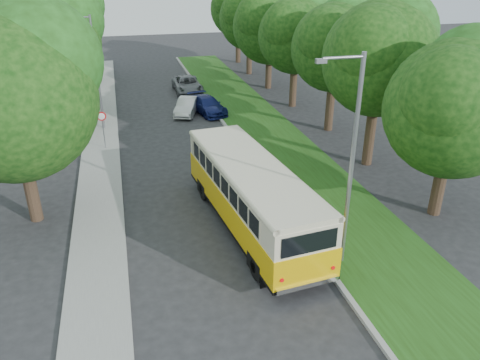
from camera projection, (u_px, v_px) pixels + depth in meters
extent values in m
plane|color=#262628|center=(219.00, 244.00, 19.28)|extent=(120.00, 120.00, 0.00)
cube|color=gray|center=(266.00, 182.00, 24.44)|extent=(0.20, 70.00, 0.15)
cube|color=#224512|center=(308.00, 177.00, 24.98)|extent=(4.50, 70.00, 0.13)
cube|color=gray|center=(99.00, 201.00, 22.54)|extent=(2.20, 70.00, 0.12)
cylinder|color=#332319|center=(440.00, 180.00, 20.87)|extent=(0.56, 0.56, 3.35)
sphere|color=#0B330B|center=(454.00, 109.00, 19.47)|extent=(5.85, 5.85, 5.85)
sphere|color=#0B330B|center=(472.00, 77.00, 19.71)|extent=(4.38, 4.38, 4.38)
sphere|color=#0B330B|center=(451.00, 98.00, 18.31)|extent=(4.09, 4.09, 4.09)
cylinder|color=#332319|center=(371.00, 128.00, 25.88)|extent=(0.56, 0.56, 4.26)
sphere|color=#0B330B|center=(379.00, 59.00, 24.26)|extent=(5.98, 5.98, 5.98)
sphere|color=#0B330B|center=(394.00, 33.00, 24.51)|extent=(4.49, 4.49, 4.49)
sphere|color=#0B330B|center=(373.00, 48.00, 23.08)|extent=(4.19, 4.19, 4.19)
cylinder|color=#332319|center=(330.00, 102.00, 31.27)|extent=(0.56, 0.56, 3.95)
sphere|color=#0B330B|center=(335.00, 48.00, 29.76)|extent=(5.61, 5.61, 5.61)
sphere|color=#0B330B|center=(347.00, 28.00, 29.99)|extent=(4.21, 4.21, 4.21)
sphere|color=#0B330B|center=(328.00, 39.00, 28.65)|extent=(3.92, 3.92, 3.92)
cylinder|color=#332319|center=(293.00, 82.00, 36.44)|extent=(0.56, 0.56, 3.86)
sphere|color=#0B330B|center=(296.00, 36.00, 34.95)|extent=(5.64, 5.64, 5.64)
sphere|color=#0B330B|center=(306.00, 19.00, 35.19)|extent=(4.23, 4.23, 4.23)
sphere|color=#0B330B|center=(289.00, 28.00, 33.84)|extent=(3.95, 3.95, 3.95)
cylinder|color=#332319|center=(269.00, 68.00, 41.73)|extent=(0.56, 0.56, 3.58)
sphere|color=#0B330B|center=(270.00, 27.00, 40.21)|extent=(6.36, 6.36, 6.36)
sphere|color=#0B330B|center=(280.00, 10.00, 40.48)|extent=(4.77, 4.77, 4.77)
sphere|color=#0B330B|center=(262.00, 18.00, 38.96)|extent=(4.45, 4.45, 4.45)
cylinder|color=#332319|center=(249.00, 55.00, 46.92)|extent=(0.56, 0.56, 3.68)
sphere|color=#0B330B|center=(249.00, 19.00, 45.44)|extent=(5.91, 5.91, 5.91)
sphere|color=#0B330B|center=(258.00, 5.00, 45.68)|extent=(4.43, 4.43, 4.43)
sphere|color=#0B330B|center=(243.00, 12.00, 44.27)|extent=(4.14, 4.14, 4.14)
cylinder|color=#332319|center=(238.00, 44.00, 52.18)|extent=(0.56, 0.56, 4.05)
sphere|color=#0B330B|center=(238.00, 9.00, 50.61)|extent=(5.97, 5.97, 5.97)
sphere|color=#0B330B|center=(232.00, 3.00, 49.43)|extent=(4.18, 4.18, 4.18)
cylinder|color=#332319|center=(30.00, 183.00, 20.29)|extent=(0.56, 0.56, 3.68)
sphere|color=#0B330B|center=(12.00, 99.00, 18.70)|extent=(6.80, 6.80, 6.80)
sphere|color=#0B330B|center=(39.00, 60.00, 18.98)|extent=(5.10, 5.10, 5.10)
cylinder|color=#332319|center=(58.00, 98.00, 32.53)|extent=(0.56, 0.56, 3.68)
sphere|color=#0B330B|center=(49.00, 44.00, 30.94)|extent=(6.80, 6.80, 6.80)
sphere|color=#0B330B|center=(65.00, 20.00, 31.22)|extent=(5.10, 5.10, 5.10)
sphere|color=#0B330B|center=(28.00, 33.00, 29.60)|extent=(4.76, 4.76, 4.76)
cylinder|color=#332319|center=(70.00, 64.00, 43.02)|extent=(0.56, 0.56, 3.68)
sphere|color=#0B330B|center=(63.00, 22.00, 41.43)|extent=(6.80, 6.80, 6.80)
sphere|color=#0B330B|center=(75.00, 5.00, 41.71)|extent=(5.10, 5.10, 5.10)
sphere|color=#0B330B|center=(48.00, 13.00, 40.09)|extent=(4.76, 4.76, 4.76)
cylinder|color=gray|center=(351.00, 168.00, 16.36)|extent=(0.16, 0.16, 8.00)
cylinder|color=gray|center=(344.00, 58.00, 14.55)|extent=(1.40, 0.10, 0.10)
cube|color=gray|center=(321.00, 61.00, 14.41)|extent=(0.35, 0.16, 0.14)
cylinder|color=gray|center=(97.00, 75.00, 30.62)|extent=(0.16, 0.16, 7.50)
cylinder|color=gray|center=(78.00, 17.00, 28.92)|extent=(1.40, 0.10, 0.10)
cube|color=gray|center=(65.00, 19.00, 28.78)|extent=(0.35, 0.16, 0.14)
cylinder|color=gray|center=(103.00, 130.00, 28.22)|extent=(0.06, 0.06, 2.50)
cone|color=red|center=(101.00, 116.00, 27.80)|extent=(0.56, 0.02, 0.56)
cone|color=white|center=(101.00, 116.00, 27.78)|extent=(0.40, 0.02, 0.40)
imported|color=#B7B6BB|center=(234.00, 143.00, 27.97)|extent=(1.68, 3.95, 1.33)
imported|color=silver|center=(187.00, 106.00, 35.05)|extent=(2.55, 3.97, 1.23)
imported|color=navy|center=(207.00, 105.00, 35.27)|extent=(2.78, 4.64, 1.26)
imported|color=slate|center=(187.00, 85.00, 40.82)|extent=(2.27, 4.88, 1.35)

